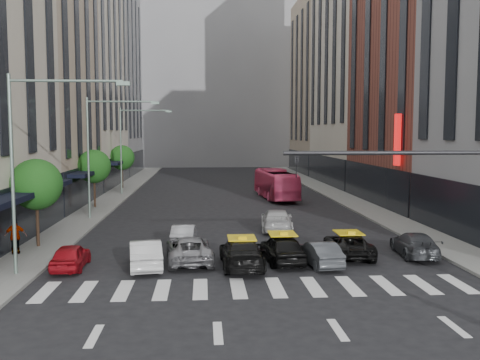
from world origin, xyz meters
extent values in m
plane|color=black|center=(0.00, 0.00, 0.00)|extent=(160.00, 160.00, 0.00)
cube|color=slate|center=(-11.50, 30.00, 0.07)|extent=(3.00, 96.00, 0.15)
cube|color=slate|center=(11.50, 30.00, 0.07)|extent=(3.00, 96.00, 0.15)
cube|color=tan|center=(-17.00, 28.00, 12.00)|extent=(8.00, 16.00, 24.00)
cube|color=beige|center=(-17.00, 46.00, 18.00)|extent=(8.00, 20.00, 36.00)
cube|color=gray|center=(-17.00, 65.00, 15.00)|extent=(8.00, 18.00, 30.00)
cube|color=brown|center=(17.00, 27.00, 13.00)|extent=(8.00, 18.00, 26.00)
cube|color=beige|center=(17.00, 46.00, 20.00)|extent=(8.00, 20.00, 40.00)
cube|color=tan|center=(17.00, 65.00, 14.00)|extent=(8.00, 18.00, 28.00)
cube|color=gray|center=(0.00, 85.00, 18.00)|extent=(30.00, 10.00, 36.00)
cylinder|color=black|center=(-11.80, 10.00, 1.72)|extent=(0.18, 0.18, 3.15)
sphere|color=#184112|center=(-11.80, 10.00, 3.66)|extent=(2.88, 2.88, 2.88)
cylinder|color=black|center=(-11.80, 26.00, 1.72)|extent=(0.18, 0.18, 3.15)
sphere|color=#184112|center=(-11.80, 26.00, 3.66)|extent=(2.88, 2.88, 2.88)
cylinder|color=black|center=(-11.80, 42.00, 1.72)|extent=(0.18, 0.18, 3.15)
sphere|color=#184112|center=(-11.80, 42.00, 3.66)|extent=(2.88, 2.88, 2.88)
cylinder|color=gray|center=(-11.00, 4.00, 4.65)|extent=(0.16, 0.16, 9.00)
cylinder|color=gray|center=(-8.50, 4.00, 8.85)|extent=(5.00, 0.12, 0.12)
cube|color=gray|center=(-6.00, 4.00, 8.75)|extent=(0.60, 0.25, 0.18)
cylinder|color=gray|center=(-11.00, 20.00, 4.65)|extent=(0.16, 0.16, 9.00)
cylinder|color=gray|center=(-8.50, 20.00, 8.85)|extent=(5.00, 0.12, 0.12)
cube|color=gray|center=(-6.00, 20.00, 8.75)|extent=(0.60, 0.25, 0.18)
cylinder|color=gray|center=(-11.00, 36.00, 4.65)|extent=(0.16, 0.16, 9.00)
cylinder|color=gray|center=(-8.50, 36.00, 8.85)|extent=(5.00, 0.12, 0.12)
cube|color=gray|center=(-6.00, 36.00, 8.75)|extent=(0.60, 0.25, 0.18)
cylinder|color=black|center=(5.50, -1.00, 5.80)|extent=(10.00, 0.16, 0.16)
imported|color=black|center=(1.00, -1.00, 5.30)|extent=(0.13, 0.16, 0.80)
cube|color=red|center=(12.60, 20.00, 6.00)|extent=(0.30, 0.70, 4.00)
imported|color=#A00E18|center=(-8.86, 5.29, 0.61)|extent=(1.52, 3.63, 1.23)
imported|color=silver|center=(-5.27, 5.20, 0.70)|extent=(2.05, 4.40, 1.40)
imported|color=gray|center=(-3.18, 6.20, 0.66)|extent=(2.61, 4.95, 1.33)
imported|color=black|center=(-0.60, 5.01, 0.71)|extent=(2.11, 4.97, 1.43)
imported|color=black|center=(1.51, 5.81, 0.73)|extent=(2.09, 4.41, 1.46)
imported|color=#3D4044|center=(3.27, 5.08, 0.61)|extent=(1.76, 3.85, 1.23)
imported|color=black|center=(5.21, 6.88, 0.63)|extent=(2.31, 4.62, 1.26)
imported|color=#393B3F|center=(8.75, 6.74, 0.64)|extent=(2.22, 4.55, 1.27)
imported|color=#99999E|center=(-3.58, 10.42, 0.62)|extent=(1.51, 3.81, 1.23)
imported|color=silver|center=(2.45, 14.56, 0.72)|extent=(2.53, 5.16, 1.44)
imported|color=#F14678|center=(4.74, 31.82, 1.45)|extent=(3.29, 10.56, 2.89)
imported|color=gray|center=(-12.37, 8.05, 1.10)|extent=(1.20, 0.72, 1.91)
camera|label=1|loc=(-2.46, -20.53, 6.56)|focal=40.00mm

